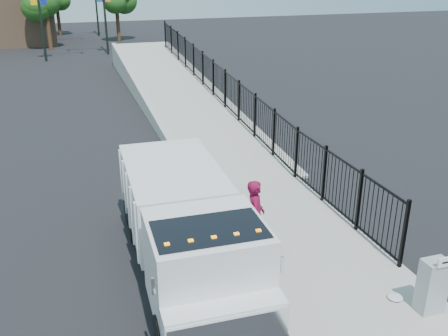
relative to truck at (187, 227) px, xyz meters
name	(u,v)px	position (x,y,z in m)	size (l,w,h in m)	color
ground	(239,253)	(1.54, 0.67, -1.41)	(120.00, 120.00, 0.00)	black
sidewalk	(342,280)	(3.47, -1.33, -1.35)	(3.55, 12.00, 0.12)	#9E998E
curb	(268,295)	(1.54, -1.33, -1.33)	(0.30, 12.00, 0.16)	#ADAAA3
ramp	(179,101)	(3.67, 16.67, -1.41)	(3.95, 24.00, 1.70)	#9E998E
iron_fence	(225,101)	(5.09, 12.67, -0.51)	(0.10, 28.00, 1.80)	black
truck	(187,227)	(0.00, 0.00, 0.00)	(2.59, 7.39, 2.51)	black
worker	(255,216)	(1.94, 0.54, -0.30)	(0.72, 0.48, 1.98)	maroon
utility_cabinet	(432,286)	(4.64, -2.96, -0.67)	(0.55, 0.40, 1.25)	gray
arrow_sign	(445,262)	(4.64, -3.18, 0.07)	(0.35, 0.04, 0.22)	white
debris	(395,297)	(4.20, -2.40, -1.25)	(0.35, 0.35, 0.09)	silver
light_pole_0	(43,3)	(-3.13, 32.04, 2.95)	(3.77, 0.22, 8.00)	black
light_pole_1	(100,0)	(1.26, 33.92, 2.95)	(3.78, 0.22, 8.00)	black
tree_0	(45,3)	(-3.07, 37.94, 2.54)	(2.85, 2.85, 5.43)	#382314
tree_1	(116,0)	(3.41, 41.37, 2.51)	(2.36, 2.36, 5.18)	#382314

